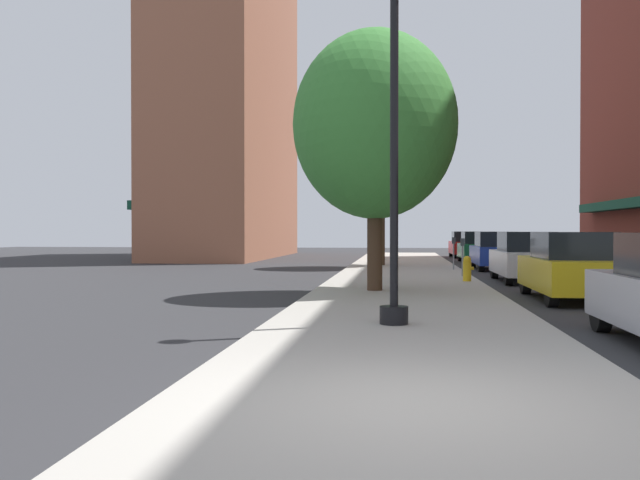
{
  "coord_description": "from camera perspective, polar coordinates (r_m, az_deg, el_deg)",
  "views": [
    {
      "loc": [
        -0.1,
        -6.26,
        1.68
      ],
      "look_at": [
        -3.43,
        22.07,
        1.31
      ],
      "focal_mm": 38.52,
      "sensor_mm": 36.0,
      "label": 1
    }
  ],
  "objects": [
    {
      "name": "ground_plane",
      "position": [
        24.66,
        16.27,
        -3.2
      ],
      "size": [
        90.0,
        90.0,
        0.0
      ],
      "primitive_type": "plane",
      "color": "#2D2D30"
    },
    {
      "name": "sidewalk_slab",
      "position": [
        25.31,
        6.92,
        -2.93
      ],
      "size": [
        4.8,
        50.0,
        0.12
      ],
      "primitive_type": "cube",
      "color": "#A8A399",
      "rests_on": "ground"
    },
    {
      "name": "building_far_background",
      "position": [
        45.42,
        -7.48,
        11.52
      ],
      "size": [
        6.8,
        18.0,
        20.4
      ],
      "color": "#9E6047",
      "rests_on": "ground"
    },
    {
      "name": "lamppost",
      "position": [
        11.65,
        6.18,
        8.25
      ],
      "size": [
        0.48,
        0.48,
        5.9
      ],
      "color": "black",
      "rests_on": "sidewalk_slab"
    },
    {
      "name": "fire_hydrant",
      "position": [
        21.86,
        12.13,
        -2.32
      ],
      "size": [
        0.33,
        0.26,
        0.79
      ],
      "color": "gold",
      "rests_on": "sidewalk_slab"
    },
    {
      "name": "parking_meter_near",
      "position": [
        24.36,
        11.76,
        -0.99
      ],
      "size": [
        0.14,
        0.09,
        1.31
      ],
      "color": "slate",
      "rests_on": "sidewalk_slab"
    },
    {
      "name": "parking_meter_far",
      "position": [
        28.34,
        11.04,
        -0.75
      ],
      "size": [
        0.14,
        0.09,
        1.31
      ],
      "color": "slate",
      "rests_on": "sidewalk_slab"
    },
    {
      "name": "tree_near",
      "position": [
        31.88,
        5.06,
        7.24
      ],
      "size": [
        4.27,
        4.27,
        7.64
      ],
      "color": "#4C3823",
      "rests_on": "sidewalk_slab"
    },
    {
      "name": "tree_mid",
      "position": [
        18.31,
        4.58,
        9.51
      ],
      "size": [
        4.32,
        4.32,
        6.85
      ],
      "color": "#422D1E",
      "rests_on": "sidewalk_slab"
    },
    {
      "name": "car_yellow",
      "position": [
        17.65,
        20.13,
        -2.14
      ],
      "size": [
        1.8,
        4.3,
        1.66
      ],
      "rotation": [
        0.0,
        0.0,
        -0.04
      ],
      "color": "black",
      "rests_on": "ground"
    },
    {
      "name": "car_white",
      "position": [
        23.62,
        16.69,
        -1.41
      ],
      "size": [
        1.8,
        4.3,
        1.66
      ],
      "rotation": [
        0.0,
        0.0,
        0.01
      ],
      "color": "black",
      "rests_on": "ground"
    },
    {
      "name": "car_blue",
      "position": [
        30.73,
        14.36,
        -0.91
      ],
      "size": [
        1.8,
        4.3,
        1.66
      ],
      "rotation": [
        0.0,
        0.0,
        0.04
      ],
      "color": "black",
      "rests_on": "ground"
    },
    {
      "name": "car_green",
      "position": [
        37.56,
        12.96,
        -0.61
      ],
      "size": [
        1.8,
        4.3,
        1.66
      ],
      "rotation": [
        0.0,
        0.0,
        0.01
      ],
      "color": "black",
      "rests_on": "ground"
    },
    {
      "name": "car_red",
      "position": [
        44.65,
        11.96,
        -0.39
      ],
      "size": [
        1.8,
        4.3,
        1.66
      ],
      "rotation": [
        0.0,
        0.0,
        0.02
      ],
      "color": "black",
      "rests_on": "ground"
    }
  ]
}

